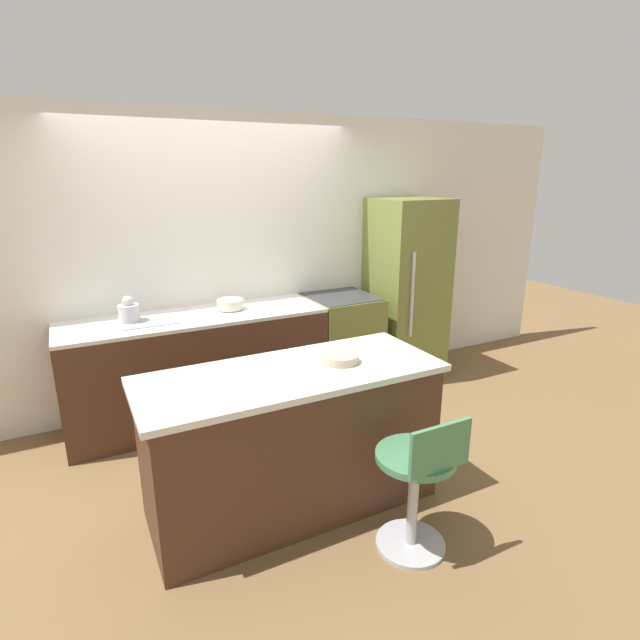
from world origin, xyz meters
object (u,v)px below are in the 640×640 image
oven_range (341,343)px  kettle (129,311)px  refrigerator (406,290)px  mixing_bowl (230,304)px  stool_chair (417,483)px

oven_range → kettle: size_ratio=4.52×
refrigerator → kettle: (-2.67, 0.04, 0.11)m
refrigerator → kettle: size_ratio=8.82×
oven_range → refrigerator: bearing=-0.1°
kettle → mixing_bowl: (0.83, 0.00, -0.04)m
stool_chair → mixing_bowl: (-0.35, 2.21, 0.55)m
refrigerator → mixing_bowl: refrigerator is taller
refrigerator → stool_chair: bearing=-124.7°
oven_range → refrigerator: refrigerator is taller
oven_range → mixing_bowl: bearing=177.7°
stool_chair → oven_range: bearing=71.0°
refrigerator → stool_chair: size_ratio=2.11×
refrigerator → mixing_bowl: (-1.85, 0.04, 0.07)m
oven_range → refrigerator: (0.75, -0.00, 0.45)m
stool_chair → kettle: kettle is taller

